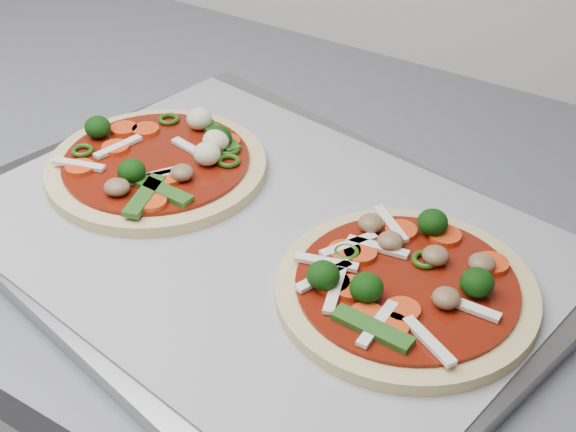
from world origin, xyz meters
The scene contains 5 objects.
countertop centered at (0.00, 1.30, 0.88)m, with size 3.60×0.60×0.04m, color slate.
baking_tray centered at (-0.12, 1.22, 0.91)m, with size 0.48×0.35×0.02m, color #98999E.
parchment centered at (-0.12, 1.22, 0.92)m, with size 0.46×0.33×0.00m, color #99999E.
pizza_left centered at (-0.24, 1.24, 0.93)m, with size 0.25×0.25×0.03m.
pizza_right centered at (0.01, 1.21, 0.93)m, with size 0.23×0.23×0.03m.
Camera 1 is at (0.18, 0.80, 1.31)m, focal length 50.00 mm.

